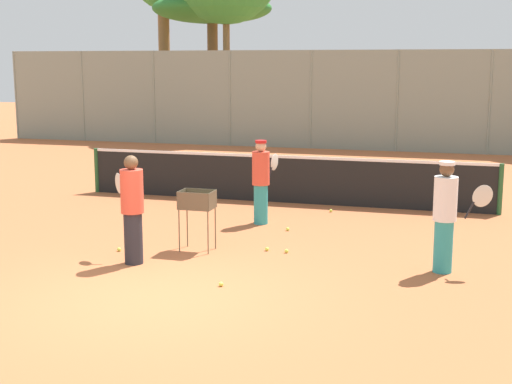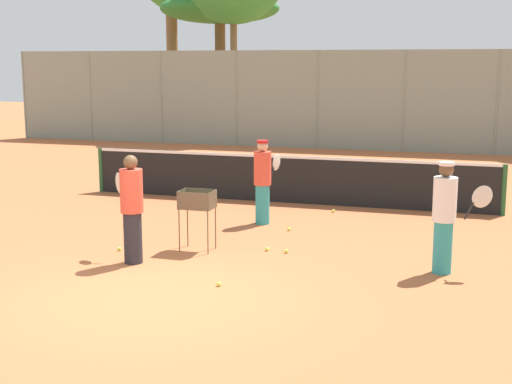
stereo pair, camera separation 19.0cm
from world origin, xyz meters
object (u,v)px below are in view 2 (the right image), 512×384
Objects in this scene: player_white_outfit at (445,216)px; player_yellow_shirt at (132,208)px; player_red_cap at (263,181)px; tennis_net at (285,178)px; ball_cart at (197,204)px.

player_white_outfit is 4.77m from player_yellow_shirt.
player_white_outfit is 4.26m from player_red_cap.
player_yellow_shirt is (-1.02, -5.43, 0.32)m from tennis_net.
tennis_net is 4.44m from ball_cart.
player_yellow_shirt is (-4.69, -0.88, 0.01)m from player_white_outfit.
tennis_net is 5.54m from player_yellow_shirt.
ball_cart is at bearing -83.15° from player_yellow_shirt.
player_yellow_shirt reaches higher than tennis_net.
player_red_cap is at bearing -68.41° from player_yellow_shirt.
tennis_net is at bearing -59.52° from player_yellow_shirt.
player_white_outfit is 4.01m from ball_cart.
player_red_cap reaches higher than ball_cart.
player_red_cap is 2.29m from ball_cart.
tennis_net is 5.58× the size of player_white_outfit.
player_white_outfit reaches higher than ball_cart.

